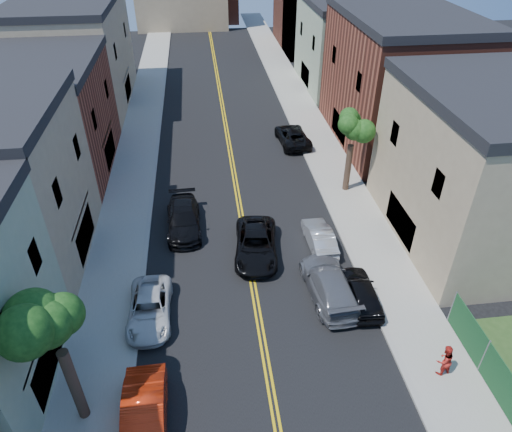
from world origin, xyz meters
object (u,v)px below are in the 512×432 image
object	(u,v)px
grey_car_left	(184,218)
dark_car_right_far	(293,136)
black_car_right	(361,292)
white_pickup	(150,308)
silver_car_right	(319,237)
grey_car_right	(329,284)
black_car_left	(184,219)
pedestrian_right	(444,360)
black_suv_lane	(256,244)
red_sedan	(144,420)

from	to	relation	value
grey_car_left	dark_car_right_far	world-z (taller)	dark_car_right_far
black_car_right	dark_car_right_far	xyz separation A→B (m)	(0.00, 19.12, 0.01)
white_pickup	black_car_right	bearing A→B (deg)	-0.88
grey_car_left	silver_car_right	xyz separation A→B (m)	(8.26, -3.04, -0.01)
white_pickup	black_car_right	world-z (taller)	black_car_right
grey_car_right	silver_car_right	size ratio (longest dim) A/B	1.36
grey_car_right	black_car_right	world-z (taller)	grey_car_right
black_car_left	silver_car_right	xyz separation A→B (m)	(8.26, -2.84, -0.09)
silver_car_right	grey_car_right	bearing A→B (deg)	81.62
black_car_right	silver_car_right	world-z (taller)	black_car_right
black_car_right	silver_car_right	xyz separation A→B (m)	(-1.04, 4.93, -0.04)
dark_car_right_far	grey_car_right	bearing A→B (deg)	81.00
grey_car_left	grey_car_right	bearing A→B (deg)	-42.08
white_pickup	pedestrian_right	xyz separation A→B (m)	(13.24, -5.11, 0.35)
white_pickup	black_car_left	size ratio (longest dim) A/B	0.88
silver_car_right	black_car_left	bearing A→B (deg)	-20.53
black_suv_lane	dark_car_right_far	bearing A→B (deg)	77.80
pedestrian_right	black_car_right	bearing A→B (deg)	-77.00
white_pickup	grey_car_right	bearing A→B (deg)	3.11
white_pickup	dark_car_right_far	distance (m)	21.86
silver_car_right	pedestrian_right	world-z (taller)	pedestrian_right
grey_car_right	pedestrian_right	bearing A→B (deg)	120.80
dark_car_right_far	pedestrian_right	bearing A→B (deg)	91.11
white_pickup	pedestrian_right	world-z (taller)	pedestrian_right
white_pickup	silver_car_right	size ratio (longest dim) A/B	1.15
red_sedan	pedestrian_right	distance (m)	13.09
dark_car_right_far	black_suv_lane	xyz separation A→B (m)	(-5.00, -14.51, 0.03)
white_pickup	silver_car_right	distance (m)	11.02
silver_car_right	dark_car_right_far	size ratio (longest dim) A/B	0.79
silver_car_right	dark_car_right_far	xyz separation A→B (m)	(1.04, 14.19, 0.05)
black_car_right	pedestrian_right	bearing A→B (deg)	116.13
black_car_left	dark_car_right_far	xyz separation A→B (m)	(9.30, 11.35, -0.05)
black_car_left	dark_car_right_far	size ratio (longest dim) A/B	1.02
grey_car_right	grey_car_left	bearing A→B (deg)	-46.53
white_pickup	black_suv_lane	bearing A→B (deg)	36.43
red_sedan	silver_car_right	world-z (taller)	red_sedan
pedestrian_right	black_suv_lane	bearing A→B (deg)	-64.30
black_car_right	red_sedan	bearing A→B (deg)	30.44
dark_car_right_far	black_car_left	bearing A→B (deg)	46.46
dark_car_right_far	black_suv_lane	size ratio (longest dim) A/B	0.96
white_pickup	grey_car_right	xyz separation A→B (m)	(9.46, 0.46, 0.15)
red_sedan	grey_car_right	size ratio (longest dim) A/B	0.88
red_sedan	black_car_left	size ratio (longest dim) A/B	0.93
grey_car_left	dark_car_right_far	distance (m)	14.52
red_sedan	white_pickup	distance (m)	6.21
silver_car_right	black_suv_lane	distance (m)	3.98
grey_car_right	dark_car_right_far	world-z (taller)	grey_car_right
black_car_left	dark_car_right_far	distance (m)	14.67
black_car_right	silver_car_right	size ratio (longest dim) A/B	1.02
red_sedan	pedestrian_right	bearing A→B (deg)	3.31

